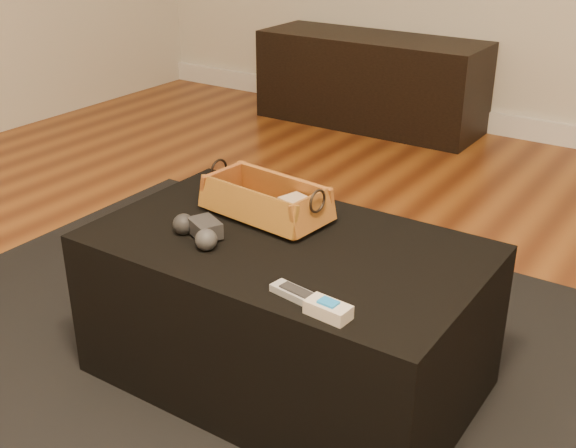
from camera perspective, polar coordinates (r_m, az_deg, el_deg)
The scene contains 11 objects.
floor at distance 1.98m, azimuth -6.49°, elevation -14.46°, with size 5.00×5.50×0.01m, color brown.
baseboard at distance 4.18m, azimuth 18.31°, elevation 7.18°, with size 5.00×0.04×0.12m, color white.
media_cabinet at distance 4.22m, azimuth 6.53°, elevation 11.17°, with size 1.28×0.45×0.50m, color black.
area_rug at distance 2.03m, azimuth -0.97°, elevation -12.74°, with size 2.60×2.00×0.01m, color black.
ottoman at distance 1.94m, azimuth -0.16°, elevation -6.92°, with size 1.00×0.60×0.42m, color black.
tv_remote at distance 1.97m, azimuth -2.40°, elevation 1.24°, with size 0.19×0.04×0.02m, color black.
cloth_bundle at distance 1.92m, azimuth 0.86°, elevation 1.21°, with size 0.10×0.07×0.05m, color tan.
wicker_basket at distance 1.96m, azimuth -1.76°, elevation 1.75°, with size 0.37×0.22×0.12m.
game_controller at distance 1.84m, azimuth -7.07°, elevation -0.49°, with size 0.18×0.13×0.06m.
silver_remote at distance 1.57m, azimuth 1.37°, elevation -5.85°, with size 0.18×0.07×0.02m.
cream_gadget at distance 1.52m, azimuth 3.19°, elevation -6.75°, with size 0.10×0.06×0.04m.
Camera 1 is at (1.02, -1.14, 1.24)m, focal length 45.00 mm.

